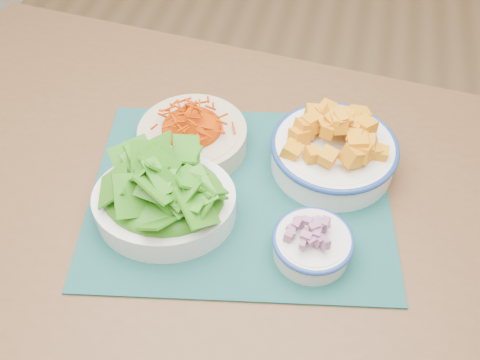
# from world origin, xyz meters

# --- Properties ---
(ground) EXTENTS (4.00, 4.00, 0.00)m
(ground) POSITION_xyz_m (0.00, 0.00, 0.00)
(ground) COLOR #AB8252
(ground) RESTS_ON ground
(table) EXTENTS (1.34, 0.96, 0.75)m
(table) POSITION_xyz_m (-0.33, -0.27, 0.66)
(table) COLOR brown
(table) RESTS_ON ground
(placemat) EXTENTS (0.55, 0.48, 0.00)m
(placemat) POSITION_xyz_m (-0.25, -0.24, 0.75)
(placemat) COLOR #0E3535
(placemat) RESTS_ON table
(carrot_bowl) EXTENTS (0.25, 0.25, 0.08)m
(carrot_bowl) POSITION_xyz_m (-0.35, -0.16, 0.79)
(carrot_bowl) COLOR beige
(carrot_bowl) RESTS_ON placemat
(squash_bowl) EXTENTS (0.26, 0.26, 0.10)m
(squash_bowl) POSITION_xyz_m (-0.11, -0.15, 0.80)
(squash_bowl) COLOR white
(squash_bowl) RESTS_ON placemat
(lettuce_bowl) EXTENTS (0.25, 0.23, 0.11)m
(lettuce_bowl) POSITION_xyz_m (-0.35, -0.31, 0.81)
(lettuce_bowl) COLOR white
(lettuce_bowl) RESTS_ON placemat
(onion_bowl) EXTENTS (0.12, 0.12, 0.06)m
(onion_bowl) POSITION_xyz_m (-0.12, -0.33, 0.78)
(onion_bowl) COLOR white
(onion_bowl) RESTS_ON placemat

